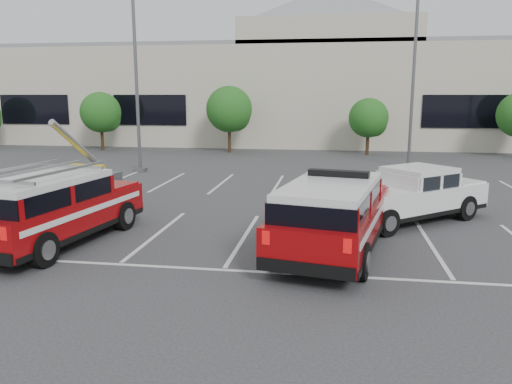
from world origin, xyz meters
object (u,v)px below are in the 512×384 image
white_pickup (408,200)px  tree_mid_left (231,111)px  light_pole_left (136,76)px  ladder_suv (53,213)px  light_pole_mid (413,77)px  convention_building (308,89)px  utility_rig (67,189)px  tree_mid_right (370,119)px  fire_chief_suv (333,220)px  tree_left (102,114)px

white_pickup → tree_mid_left: bearing=166.9°
light_pole_left → ladder_suv: bearing=-78.4°
light_pole_mid → white_pickup: (-1.89, -13.22, -4.46)m
convention_building → utility_rig: convention_building is taller
tree_mid_right → ladder_suv: tree_mid_right is taller
tree_mid_left → white_pickup: tree_mid_left is taller
light_pole_left → white_pickup: (13.11, -9.22, -4.46)m
light_pole_left → fire_chief_suv: (10.63, -12.97, -4.30)m
convention_building → fire_chief_suv: size_ratio=9.22×
tree_left → tree_mid_right: size_ratio=1.11×
tree_mid_right → fire_chief_suv: bearing=-96.1°
tree_left → light_pole_mid: 22.86m
tree_mid_right → light_pole_left: 16.72m
white_pickup → ladder_suv: size_ratio=0.97×
light_pole_mid → tree_mid_right: bearing=107.5°
light_pole_left → tree_mid_left: bearing=72.9°
fire_chief_suv → ladder_suv: bearing=-165.0°
tree_mid_right → ladder_suv: 25.72m
ladder_suv → utility_rig: (-2.18, 4.60, -0.24)m
convention_building → tree_left: bearing=-146.9°
light_pole_left → white_pickup: light_pole_left is taller
convention_building → tree_mid_right: 11.20m
convention_building → fire_chief_suv: (2.45, -32.83, -3.83)m
convention_building → tree_mid_right: size_ratio=15.04×
light_pole_mid → tree_left: bearing=164.6°
tree_mid_left → fire_chief_suv: tree_mid_left is taller
light_pole_left → white_pickup: bearing=-35.1°
ladder_suv → utility_rig: size_ratio=1.47×
tree_mid_left → light_pole_mid: (11.91, -6.05, 2.14)m
fire_chief_suv → ladder_suv: (-7.87, -0.48, 0.02)m
convention_building → tree_left: 18.11m
ladder_suv → tree_left: bearing=120.9°
convention_building → ladder_suv: convention_building is taller
convention_building → tree_mid_right: bearing=-63.4°
utility_rig → convention_building: bearing=82.8°
convention_building → tree_mid_left: convention_building is taller
tree_left → utility_rig: tree_left is taller
light_pole_left → tree_mid_right: bearing=37.5°
tree_left → light_pole_left: (6.91, -10.05, 2.41)m
tree_mid_right → utility_rig: (-12.52, -18.89, -1.83)m
tree_mid_right → light_pole_mid: size_ratio=0.39×
light_pole_mid → utility_rig: (-14.42, -12.84, -4.52)m
light_pole_mid → ladder_suv: (-12.24, -17.45, -4.28)m
tree_left → convention_building: bearing=33.1°
convention_building → white_pickup: 29.76m
tree_mid_right → tree_mid_left: bearing=180.0°
convention_building → light_pole_left: size_ratio=5.86×
tree_left → fire_chief_suv: bearing=-52.7°
convention_building → light_pole_mid: size_ratio=5.86×
tree_mid_left → ladder_suv: size_ratio=0.80×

